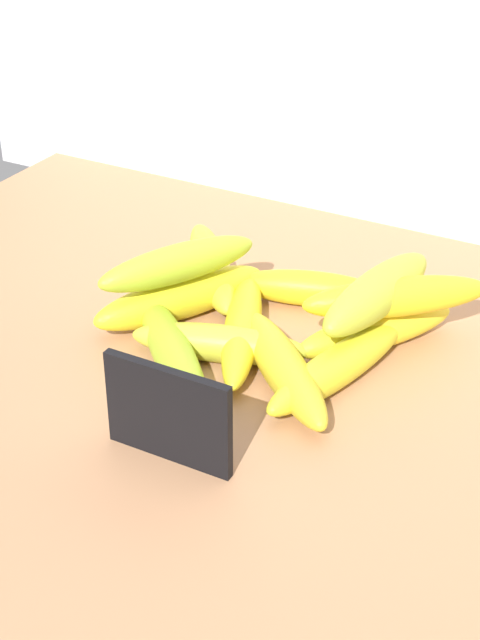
# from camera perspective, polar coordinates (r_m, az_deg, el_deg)

# --- Properties ---
(counter_top) EXTENTS (1.10, 0.76, 0.03)m
(counter_top) POSITION_cam_1_polar(r_m,az_deg,el_deg) (0.84, 3.34, -6.03)
(counter_top) COLOR #AE7A53
(counter_top) RESTS_ON ground
(chalkboard_sign) EXTENTS (0.11, 0.02, 0.08)m
(chalkboard_sign) POSITION_cam_1_polar(r_m,az_deg,el_deg) (0.76, -4.20, -5.71)
(chalkboard_sign) COLOR black
(chalkboard_sign) RESTS_ON counter_top
(banana_0) EXTENTS (0.17, 0.17, 0.04)m
(banana_0) POSITION_cam_1_polar(r_m,az_deg,el_deg) (0.87, -3.95, -1.92)
(banana_0) COLOR #98BC28
(banana_0) RESTS_ON counter_top
(banana_1) EXTENTS (0.13, 0.18, 0.04)m
(banana_1) POSITION_cam_1_polar(r_m,az_deg,el_deg) (0.95, -3.49, 1.35)
(banana_1) COLOR yellow
(banana_1) RESTS_ON counter_top
(banana_2) EXTENTS (0.17, 0.08, 0.04)m
(banana_2) POSITION_cam_1_polar(r_m,az_deg,el_deg) (0.88, -1.22, -1.39)
(banana_2) COLOR gold
(banana_2) RESTS_ON counter_top
(banana_3) EXTENTS (0.16, 0.16, 0.04)m
(banana_3) POSITION_cam_1_polar(r_m,az_deg,el_deg) (0.85, 2.53, -2.77)
(banana_3) COLOR gold
(banana_3) RESTS_ON counter_top
(banana_4) EXTENTS (0.16, 0.08, 0.04)m
(banana_4) POSITION_cam_1_polar(r_m,az_deg,el_deg) (0.97, 4.10, 1.86)
(banana_4) COLOR yellow
(banana_4) RESTS_ON counter_top
(banana_5) EXTENTS (0.13, 0.16, 0.04)m
(banana_5) POSITION_cam_1_polar(r_m,az_deg,el_deg) (0.91, 7.97, -0.60)
(banana_5) COLOR yellow
(banana_5) RESTS_ON counter_top
(banana_6) EXTENTS (0.15, 0.17, 0.04)m
(banana_6) POSITION_cam_1_polar(r_m,az_deg,el_deg) (1.01, -1.66, 3.15)
(banana_6) COLOR gold
(banana_6) RESTS_ON counter_top
(banana_7) EXTENTS (0.08, 0.19, 0.04)m
(banana_7) POSITION_cam_1_polar(r_m,az_deg,el_deg) (0.86, 5.82, -2.68)
(banana_7) COLOR yellow
(banana_7) RESTS_ON counter_top
(banana_8) EXTENTS (0.11, 0.20, 0.03)m
(banana_8) POSITION_cam_1_polar(r_m,az_deg,el_deg) (0.91, 0.13, -0.47)
(banana_8) COLOR yellow
(banana_8) RESTS_ON counter_top
(banana_9) EXTENTS (0.11, 0.16, 0.04)m
(banana_9) POSITION_cam_1_polar(r_m,az_deg,el_deg) (0.93, -3.66, 3.34)
(banana_9) COLOR #A4BE2C
(banana_9) RESTS_ON banana_1
(banana_10) EXTENTS (0.07, 0.17, 0.04)m
(banana_10) POSITION_cam_1_polar(r_m,az_deg,el_deg) (0.89, 8.06, 1.58)
(banana_10) COLOR #B8C733
(banana_10) RESTS_ON banana_5
(banana_11) EXTENTS (0.16, 0.14, 0.04)m
(banana_11) POSITION_cam_1_polar(r_m,az_deg,el_deg) (0.89, 9.16, 1.35)
(banana_11) COLOR yellow
(banana_11) RESTS_ON banana_5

